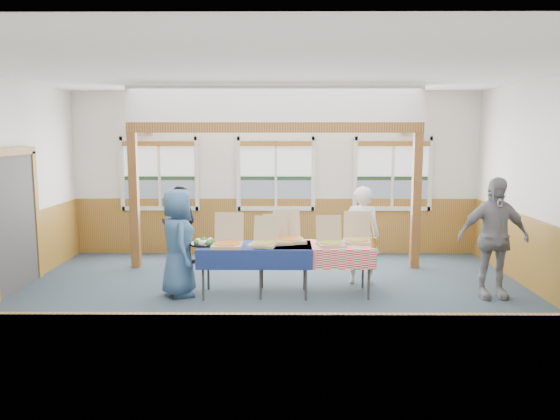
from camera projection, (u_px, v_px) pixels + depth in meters
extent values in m
plane|color=#24303B|center=(272.00, 308.00, 7.55)|extent=(8.00, 8.00, 0.00)
plane|color=white|center=(272.00, 71.00, 7.10)|extent=(8.00, 8.00, 0.00)
plane|color=silver|center=(276.00, 174.00, 10.79)|extent=(8.00, 0.00, 8.00)
plane|color=silver|center=(262.00, 247.00, 3.86)|extent=(8.00, 0.00, 8.00)
cube|color=brown|center=(276.00, 226.00, 10.91)|extent=(7.98, 0.05, 1.10)
cube|color=brown|center=(263.00, 385.00, 4.03)|extent=(7.98, 0.05, 1.10)
cube|color=#383838|center=(14.00, 222.00, 8.32)|extent=(0.06, 1.30, 2.10)
cube|color=silver|center=(160.00, 208.00, 10.84)|extent=(1.52, 0.05, 0.08)
cube|color=silver|center=(158.00, 138.00, 10.65)|extent=(1.52, 0.05, 0.08)
cube|color=silver|center=(122.00, 174.00, 10.75)|extent=(0.08, 0.05, 1.46)
cube|color=silver|center=(197.00, 174.00, 10.74)|extent=(0.08, 0.05, 1.46)
cube|color=silver|center=(159.00, 174.00, 10.74)|extent=(0.05, 0.05, 1.30)
cube|color=slate|center=(160.00, 193.00, 10.84)|extent=(1.40, 0.02, 0.52)
cube|color=#1A341A|center=(160.00, 178.00, 10.80)|extent=(1.40, 0.02, 0.08)
cube|color=silver|center=(159.00, 158.00, 10.74)|extent=(1.40, 0.02, 0.70)
cube|color=brown|center=(158.00, 144.00, 10.64)|extent=(1.40, 0.07, 0.10)
cube|color=silver|center=(276.00, 208.00, 10.83)|extent=(1.52, 0.05, 0.08)
cube|color=silver|center=(276.00, 138.00, 10.63)|extent=(1.52, 0.05, 0.08)
cube|color=silver|center=(238.00, 174.00, 10.73)|extent=(0.08, 0.05, 1.46)
cube|color=silver|center=(313.00, 174.00, 10.72)|extent=(0.08, 0.05, 1.46)
cube|color=silver|center=(276.00, 174.00, 10.73)|extent=(0.05, 0.05, 1.30)
cube|color=slate|center=(276.00, 193.00, 10.82)|extent=(1.40, 0.02, 0.52)
cube|color=#1A341A|center=(276.00, 178.00, 10.78)|extent=(1.40, 0.02, 0.08)
cube|color=silver|center=(276.00, 158.00, 10.73)|extent=(1.40, 0.02, 0.70)
cube|color=brown|center=(276.00, 144.00, 10.63)|extent=(1.40, 0.07, 0.10)
cube|color=silver|center=(392.00, 209.00, 10.81)|extent=(1.52, 0.05, 0.08)
cube|color=silver|center=(394.00, 138.00, 10.62)|extent=(1.52, 0.05, 0.08)
cube|color=silver|center=(355.00, 174.00, 10.72)|extent=(0.08, 0.05, 1.46)
cube|color=silver|center=(430.00, 174.00, 10.71)|extent=(0.08, 0.05, 1.46)
cube|color=silver|center=(393.00, 174.00, 10.71)|extent=(0.05, 0.05, 1.30)
cube|color=slate|center=(392.00, 193.00, 10.81)|extent=(1.40, 0.02, 0.52)
cube|color=#1A341A|center=(392.00, 178.00, 10.77)|extent=(1.40, 0.02, 0.08)
cube|color=silver|center=(393.00, 158.00, 10.71)|extent=(1.40, 0.02, 0.70)
cube|color=brown|center=(394.00, 144.00, 10.61)|extent=(1.40, 0.07, 0.10)
cube|color=#563B13|center=(134.00, 201.00, 9.67)|extent=(0.15, 0.15, 2.40)
cube|color=#563B13|center=(416.00, 201.00, 9.64)|extent=(0.15, 0.15, 2.40)
cube|color=#563B13|center=(275.00, 128.00, 9.48)|extent=(5.15, 0.18, 0.18)
cylinder|color=#383838|center=(203.00, 276.00, 7.83)|extent=(0.04, 0.04, 0.73)
cylinder|color=#383838|center=(208.00, 266.00, 8.38)|extent=(0.04, 0.04, 0.73)
cylinder|color=#383838|center=(306.00, 276.00, 7.82)|extent=(0.04, 0.04, 0.73)
cylinder|color=#383838|center=(304.00, 266.00, 8.37)|extent=(0.04, 0.04, 0.73)
cube|color=#383838|center=(255.00, 246.00, 8.05)|extent=(1.64, 0.78, 0.03)
cube|color=navy|center=(255.00, 245.00, 8.05)|extent=(1.71, 0.84, 0.01)
cube|color=navy|center=(254.00, 260.00, 7.71)|extent=(1.66, 0.12, 0.28)
cube|color=navy|center=(256.00, 250.00, 8.43)|extent=(1.66, 0.12, 0.28)
cylinder|color=#383838|center=(260.00, 275.00, 7.87)|extent=(0.04, 0.04, 0.73)
cylinder|color=#383838|center=(262.00, 265.00, 8.45)|extent=(0.04, 0.04, 0.73)
cylinder|color=#383838|center=(369.00, 275.00, 7.86)|extent=(0.04, 0.04, 0.73)
cylinder|color=#383838|center=(363.00, 265.00, 8.44)|extent=(0.04, 0.04, 0.73)
cube|color=#383838|center=(314.00, 246.00, 8.10)|extent=(1.82, 1.17, 0.03)
cube|color=red|center=(314.00, 245.00, 8.10)|extent=(1.89, 1.25, 0.01)
cube|color=red|center=(315.00, 260.00, 7.74)|extent=(1.67, 0.53, 0.28)
cube|color=red|center=(312.00, 249.00, 8.50)|extent=(1.67, 0.53, 0.28)
cube|color=tan|center=(227.00, 245.00, 7.90)|extent=(0.44, 0.44, 0.05)
cylinder|color=orange|center=(227.00, 243.00, 7.89)|extent=(0.38, 0.38, 0.01)
cube|color=tan|center=(229.00, 227.00, 8.12)|extent=(0.43, 0.11, 0.42)
cube|color=tan|center=(279.00, 242.00, 8.16)|extent=(0.45, 0.45, 0.04)
cylinder|color=#C8BE5C|center=(279.00, 240.00, 8.15)|extent=(0.40, 0.40, 0.01)
cube|color=tan|center=(276.00, 226.00, 8.35)|extent=(0.39, 0.17, 0.37)
cube|color=tan|center=(263.00, 245.00, 7.96)|extent=(0.44, 0.44, 0.04)
cylinder|color=gold|center=(263.00, 243.00, 7.96)|extent=(0.39, 0.39, 0.01)
cube|color=tan|center=(266.00, 228.00, 8.15)|extent=(0.39, 0.16, 0.37)
cube|color=tan|center=(290.00, 241.00, 8.24)|extent=(0.50, 0.50, 0.05)
cylinder|color=orange|center=(290.00, 239.00, 8.24)|extent=(0.44, 0.44, 0.01)
cube|color=tan|center=(287.00, 223.00, 8.46)|extent=(0.43, 0.18, 0.41)
cube|color=tan|center=(331.00, 244.00, 7.97)|extent=(0.42, 0.42, 0.04)
cylinder|color=gold|center=(331.00, 243.00, 7.97)|extent=(0.37, 0.37, 0.01)
cube|color=tan|center=(329.00, 228.00, 8.17)|extent=(0.39, 0.13, 0.38)
cube|color=tan|center=(357.00, 241.00, 8.19)|extent=(0.46, 0.46, 0.05)
cylinder|color=#C8BE5C|center=(357.00, 240.00, 8.18)|extent=(0.40, 0.40, 0.01)
cube|color=tan|center=(357.00, 224.00, 8.40)|extent=(0.42, 0.15, 0.40)
cylinder|color=black|center=(204.00, 244.00, 8.05)|extent=(0.42, 0.42, 0.03)
cylinder|color=white|center=(204.00, 242.00, 8.04)|extent=(0.10, 0.10, 0.04)
sphere|color=#40742C|center=(212.00, 242.00, 8.04)|extent=(0.10, 0.10, 0.10)
sphere|color=beige|center=(210.00, 241.00, 8.13)|extent=(0.10, 0.10, 0.10)
sphere|color=#40742C|center=(204.00, 240.00, 8.16)|extent=(0.10, 0.10, 0.10)
sphere|color=beige|center=(198.00, 241.00, 8.09)|extent=(0.10, 0.10, 0.10)
sphere|color=#40742C|center=(197.00, 243.00, 7.99)|extent=(0.10, 0.10, 0.10)
sphere|color=beige|center=(202.00, 243.00, 7.93)|extent=(0.10, 0.10, 0.10)
sphere|color=#40742C|center=(209.00, 243.00, 7.95)|extent=(0.10, 0.10, 0.10)
cylinder|color=#966719|center=(374.00, 243.00, 7.83)|extent=(0.07, 0.07, 0.15)
imported|color=white|center=(361.00, 235.00, 8.65)|extent=(0.61, 0.43, 1.57)
imported|color=black|center=(179.00, 225.00, 10.09)|extent=(0.75, 0.61, 1.42)
imported|color=#32557E|center=(178.00, 243.00, 8.02)|extent=(0.72, 0.90, 1.59)
imported|color=gray|center=(493.00, 238.00, 7.92)|extent=(1.06, 0.47, 1.78)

